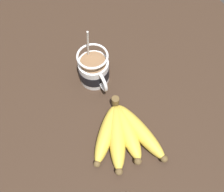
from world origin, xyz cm
name	(u,v)px	position (x,y,z in cm)	size (l,w,h in cm)	color
table	(98,97)	(0.00, 0.00, 1.86)	(110.70, 110.70, 3.71)	#332319
coffee_mug	(94,70)	(-4.87, 1.62, 7.89)	(12.32, 8.51, 17.67)	silver
banana_bunch	(123,133)	(14.32, 0.37, 5.70)	(20.42, 17.94, 4.42)	brown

